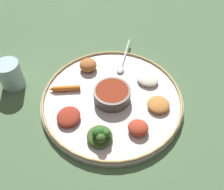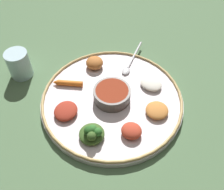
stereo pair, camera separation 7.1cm
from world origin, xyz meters
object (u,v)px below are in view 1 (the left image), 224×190
(spoon, at_px, (123,61))
(carrot_near_spoon, at_px, (65,88))
(center_bowl, at_px, (112,94))
(drinking_glass, at_px, (11,76))
(greens_pile, at_px, (100,135))

(spoon, xyz_separation_m, carrot_near_spoon, (0.21, -0.01, 0.00))
(carrot_near_spoon, bearing_deg, center_bowl, 128.53)
(spoon, bearing_deg, center_bowl, 37.79)
(center_bowl, height_order, spoon, center_bowl)
(spoon, xyz_separation_m, drinking_glass, (0.32, -0.15, 0.02))
(greens_pile, distance_m, carrot_near_spoon, 0.20)
(center_bowl, relative_size, drinking_glass, 1.20)
(spoon, distance_m, drinking_glass, 0.35)
(greens_pile, height_order, drinking_glass, drinking_glass)
(center_bowl, bearing_deg, carrot_near_spoon, -51.47)
(greens_pile, relative_size, carrot_near_spoon, 1.03)
(drinking_glass, bearing_deg, spoon, 154.96)
(center_bowl, relative_size, spoon, 0.73)
(carrot_near_spoon, bearing_deg, drinking_glass, -52.05)
(center_bowl, relative_size, carrot_near_spoon, 1.26)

